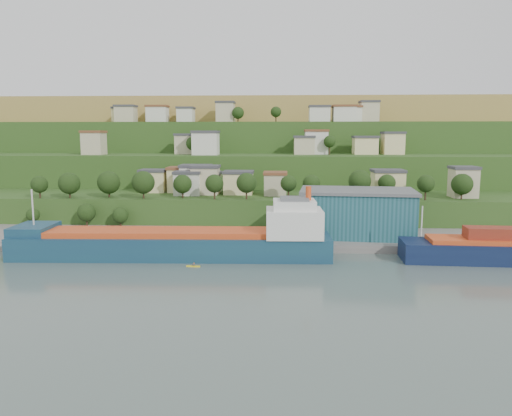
# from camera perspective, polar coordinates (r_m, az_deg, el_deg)

# --- Properties ---
(ground) EXTENTS (500.00, 500.00, 0.00)m
(ground) POSITION_cam_1_polar(r_m,az_deg,el_deg) (113.63, -3.18, -6.80)
(ground) COLOR #4B5B54
(ground) RESTS_ON ground
(quay) EXTENTS (220.00, 26.00, 4.00)m
(quay) POSITION_cam_1_polar(r_m,az_deg,el_deg) (140.42, 6.22, -3.89)
(quay) COLOR slate
(quay) RESTS_ON ground
(pebble_beach) EXTENTS (40.00, 18.00, 2.40)m
(pebble_beach) POSITION_cam_1_polar(r_m,az_deg,el_deg) (150.14, -23.62, -3.75)
(pebble_beach) COLOR slate
(pebble_beach) RESTS_ON ground
(hillside) EXTENTS (360.00, 210.51, 96.00)m
(hillside) POSITION_cam_1_polar(r_m,az_deg,el_deg) (279.50, 0.55, 2.32)
(hillside) COLOR #284719
(hillside) RESTS_ON ground
(cargo_ship_near) EXTENTS (77.60, 14.63, 19.86)m
(cargo_ship_near) POSITION_cam_1_polar(r_m,az_deg,el_deg) (123.14, -8.46, -4.17)
(cargo_ship_near) COLOR #142F4E
(cargo_ship_near) RESTS_ON ground
(warehouse) EXTENTS (32.69, 21.91, 12.80)m
(warehouse) POSITION_cam_1_polar(r_m,az_deg,el_deg) (140.66, 11.46, -0.49)
(warehouse) COLOR #1C4E54
(warehouse) RESTS_ON quay
(caravan) EXTENTS (7.03, 4.15, 3.07)m
(caravan) POSITION_cam_1_polar(r_m,az_deg,el_deg) (143.73, -21.48, -3.03)
(caravan) COLOR silver
(caravan) RESTS_ON pebble_beach
(dinghy) EXTENTS (4.34, 1.97, 0.84)m
(dinghy) POSITION_cam_1_polar(r_m,az_deg,el_deg) (140.78, -18.73, -3.58)
(dinghy) COLOR silver
(dinghy) RESTS_ON pebble_beach
(kayak_orange) EXTENTS (3.23, 1.48, 0.80)m
(kayak_orange) POSITION_cam_1_polar(r_m,az_deg,el_deg) (118.35, -7.67, -6.13)
(kayak_orange) COLOR #EA5C14
(kayak_orange) RESTS_ON ground
(kayak_yellow) EXTENTS (3.18, 0.84, 0.79)m
(kayak_yellow) POSITION_cam_1_polar(r_m,az_deg,el_deg) (114.97, -7.19, -6.56)
(kayak_yellow) COLOR yellow
(kayak_yellow) RESTS_ON ground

